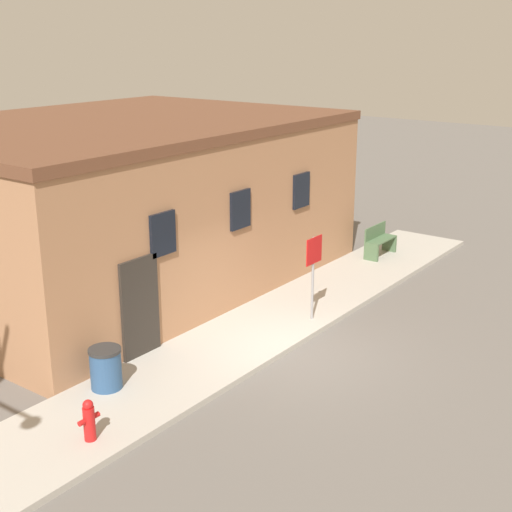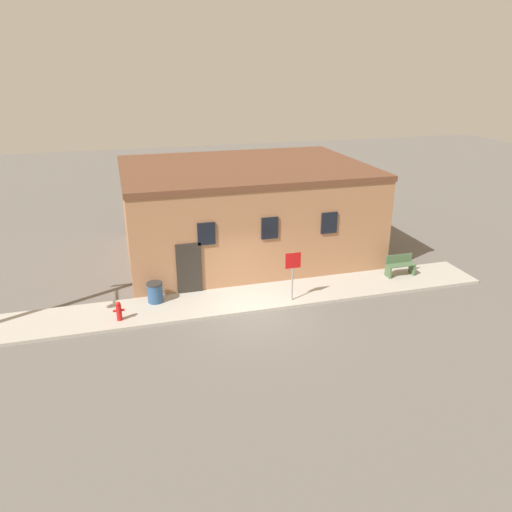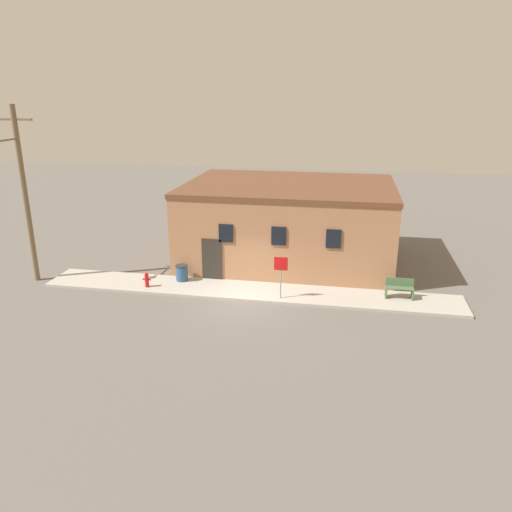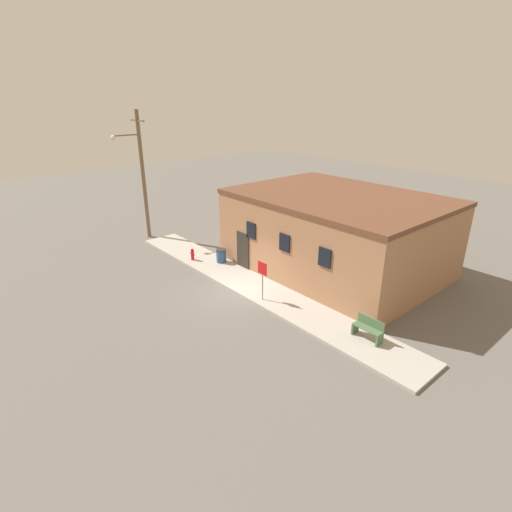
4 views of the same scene
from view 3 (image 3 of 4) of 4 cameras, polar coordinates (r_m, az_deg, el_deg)
name	(u,v)px [view 3 (image 3 of 4)]	position (r m, az deg, el deg)	size (l,w,h in m)	color
ground_plane	(243,302)	(22.72, -1.48, -5.25)	(80.00, 80.00, 0.00)	#66605B
sidewalk	(248,291)	(23.73, -0.91, -4.02)	(19.79, 2.29, 0.13)	#B2ADA3
brick_building	(289,222)	(27.75, 3.78, 3.89)	(11.18, 8.23, 4.33)	#A87551
fire_hydrant	(147,280)	(24.48, -12.38, -2.67)	(0.41, 0.19, 0.72)	red
stop_sign	(281,270)	(22.33, 2.86, -1.60)	(0.61, 0.06, 1.96)	gray
bench	(399,289)	(23.58, 16.07, -3.61)	(1.24, 0.44, 0.90)	#4C6B47
trash_bin	(182,273)	(24.98, -8.48, -1.91)	(0.61, 0.61, 0.79)	#2D517F
utility_pole	(23,191)	(26.32, -25.07, 6.76)	(1.80, 1.99, 8.53)	brown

